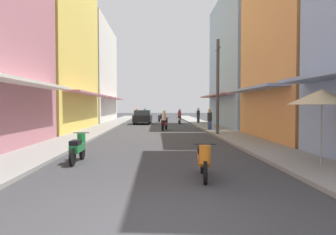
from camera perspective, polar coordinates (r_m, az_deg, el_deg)
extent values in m
plane|color=#38383A|center=(26.71, -2.01, -1.91)|extent=(113.02, 113.02, 0.00)
cube|color=gray|center=(27.09, -11.83, -1.77)|extent=(2.13, 59.37, 0.12)
cube|color=gray|center=(27.12, 7.80, -1.74)|extent=(2.13, 59.37, 0.12)
cube|color=silver|center=(12.05, -27.43, 6.27)|extent=(1.10, 12.45, 0.12)
cube|color=#EFD159|center=(26.58, -21.79, 15.06)|extent=(6.00, 12.25, 15.79)
cube|color=#B7727F|center=(24.96, -14.02, 4.18)|extent=(1.10, 11.03, 0.12)
cube|color=silver|center=(39.30, -14.95, 7.74)|extent=(6.00, 13.79, 11.53)
cube|color=#B7727F|center=(38.49, -9.81, 3.47)|extent=(1.10, 12.41, 0.12)
cube|color=#D88C4C|center=(19.32, 25.33, 11.34)|extent=(6.00, 8.46, 10.08)
cube|color=#8CA5CC|center=(17.75, 15.11, 5.03)|extent=(1.10, 7.62, 0.12)
cube|color=#8CA5CC|center=(29.41, 15.39, 9.75)|extent=(6.00, 11.70, 11.63)
cube|color=#B7727F|center=(28.31, 8.55, 3.97)|extent=(1.10, 10.53, 0.12)
cylinder|color=black|center=(35.57, -1.06, -0.44)|extent=(0.23, 0.56, 0.56)
cylinder|color=black|center=(36.77, -1.63, -0.36)|extent=(0.23, 0.56, 0.56)
cube|color=black|center=(36.21, -1.37, -0.05)|extent=(0.54, 1.04, 0.24)
cube|color=black|center=(36.40, -1.46, 0.27)|extent=(0.42, 0.62, 0.14)
cylinder|color=black|center=(35.68, -1.12, 0.24)|extent=(0.28, 0.28, 0.45)
cylinder|color=black|center=(35.67, -1.12, 0.64)|extent=(0.54, 0.18, 0.03)
cylinder|color=black|center=(39.61, -4.00, -0.19)|extent=(0.15, 0.57, 0.56)
cylinder|color=black|center=(38.38, -4.31, -0.26)|extent=(0.15, 0.57, 0.56)
cube|color=red|center=(38.94, -4.16, 0.10)|extent=(0.41, 1.03, 0.24)
cube|color=black|center=(38.74, -4.21, 0.38)|extent=(0.35, 0.59, 0.14)
cylinder|color=red|center=(39.47, -4.03, 0.42)|extent=(0.28, 0.28, 0.45)
cylinder|color=black|center=(39.47, -4.03, 0.78)|extent=(0.55, 0.10, 0.03)
cylinder|color=#99333F|center=(38.78, -4.20, 0.90)|extent=(0.34, 0.34, 0.55)
sphere|color=#197233|center=(38.77, -4.21, 1.49)|extent=(0.26, 0.26, 0.26)
cylinder|color=black|center=(42.16, -5.39, -0.05)|extent=(0.20, 0.56, 0.56)
cylinder|color=black|center=(40.96, -5.85, -0.12)|extent=(0.20, 0.56, 0.56)
cube|color=#B2B2B7|center=(41.51, -5.64, 0.22)|extent=(0.49, 1.04, 0.24)
cube|color=black|center=(41.31, -5.71, 0.49)|extent=(0.39, 0.61, 0.14)
cylinder|color=#B2B2B7|center=(42.03, -5.43, 0.52)|extent=(0.28, 0.28, 0.45)
cylinder|color=black|center=(42.02, -5.43, 0.86)|extent=(0.54, 0.15, 0.03)
cylinder|color=#99333F|center=(41.35, -5.69, 0.97)|extent=(0.34, 0.34, 0.55)
sphere|color=orange|center=(41.34, -5.70, 1.53)|extent=(0.26, 0.26, 0.26)
cylinder|color=black|center=(33.16, 1.98, -0.63)|extent=(0.09, 0.56, 0.56)
cylinder|color=black|center=(31.91, 2.18, -0.74)|extent=(0.09, 0.56, 0.56)
cube|color=silver|center=(32.48, 2.09, -0.30)|extent=(0.29, 1.00, 0.24)
cube|color=black|center=(32.27, 2.12, 0.04)|extent=(0.29, 0.56, 0.14)
cylinder|color=silver|center=(33.02, 2.00, 0.08)|extent=(0.28, 0.28, 0.45)
cylinder|color=black|center=(33.01, 2.00, 0.52)|extent=(0.55, 0.04, 0.03)
cylinder|color=#99333F|center=(32.31, 2.11, 0.66)|extent=(0.34, 0.34, 0.55)
sphere|color=#B2B2B7|center=(32.30, 2.11, 1.37)|extent=(0.26, 0.26, 0.26)
cylinder|color=black|center=(11.44, -15.35, -5.99)|extent=(0.09, 0.56, 0.56)
cylinder|color=black|center=(10.24, -17.02, -6.96)|extent=(0.09, 0.56, 0.56)
cube|color=#197233|center=(10.76, -16.22, -5.33)|extent=(0.29, 1.00, 0.24)
cube|color=black|center=(10.55, -16.50, -4.39)|extent=(0.29, 0.56, 0.14)
cylinder|color=#197233|center=(11.27, -15.52, -3.96)|extent=(0.28, 0.28, 0.45)
cylinder|color=black|center=(11.24, -15.53, -2.70)|extent=(0.55, 0.04, 0.03)
cylinder|color=black|center=(24.79, -0.32, -1.57)|extent=(0.21, 0.56, 0.56)
cylinder|color=black|center=(23.57, -0.97, -1.76)|extent=(0.21, 0.56, 0.56)
cube|color=maroon|center=(24.12, -0.66, -1.15)|extent=(0.52, 1.04, 0.24)
cube|color=black|center=(23.91, -0.77, -0.70)|extent=(0.41, 0.61, 0.14)
cylinder|color=maroon|center=(24.64, -0.38, -0.61)|extent=(0.28, 0.28, 0.45)
cylinder|color=black|center=(24.63, -0.38, -0.03)|extent=(0.54, 0.16, 0.03)
cylinder|color=beige|center=(23.95, -0.74, 0.14)|extent=(0.34, 0.34, 0.55)
sphere|color=silver|center=(23.93, -0.74, 1.10)|extent=(0.26, 0.26, 0.26)
cylinder|color=black|center=(7.67, 6.79, -9.93)|extent=(0.13, 0.56, 0.56)
cylinder|color=black|center=(8.90, 6.25, -8.25)|extent=(0.13, 0.56, 0.56)
cube|color=orange|center=(8.29, 6.48, -7.47)|extent=(0.37, 1.02, 0.24)
cube|color=black|center=(8.46, 6.40, -5.91)|extent=(0.33, 0.58, 0.14)
cylinder|color=orange|center=(7.72, 6.74, -6.69)|extent=(0.28, 0.28, 0.45)
cylinder|color=black|center=(7.69, 6.75, -4.85)|extent=(0.55, 0.08, 0.03)
cube|color=black|center=(32.51, -4.61, -0.13)|extent=(1.90, 4.16, 0.70)
cube|color=#333D47|center=(32.34, -4.63, 0.83)|extent=(1.67, 2.15, 0.60)
cylinder|color=black|center=(33.83, -5.71, -0.52)|extent=(0.20, 0.65, 0.64)
cylinder|color=black|center=(33.72, -3.17, -0.52)|extent=(0.20, 0.65, 0.64)
cylinder|color=black|center=(31.35, -6.15, -0.73)|extent=(0.20, 0.65, 0.64)
cylinder|color=black|center=(31.23, -3.41, -0.73)|extent=(0.20, 0.65, 0.64)
cylinder|color=#262628|center=(33.05, 5.53, -0.48)|extent=(0.28, 0.28, 0.76)
cylinder|color=#262628|center=(33.02, 5.54, 0.74)|extent=(0.34, 0.34, 0.64)
sphere|color=#9E7256|center=(33.01, 5.54, 1.54)|extent=(0.22, 0.22, 0.22)
cylinder|color=#334C8C|center=(23.42, 7.59, -1.56)|extent=(0.28, 0.28, 0.76)
cylinder|color=#262628|center=(23.39, 7.60, 0.14)|extent=(0.34, 0.34, 0.64)
sphere|color=tan|center=(23.38, 7.61, 1.27)|extent=(0.22, 0.22, 0.22)
cone|color=#D1B77A|center=(23.38, 7.61, 1.51)|extent=(0.44, 0.44, 0.16)
cylinder|color=#99999E|center=(10.30, 26.13, -2.45)|extent=(0.05, 0.05, 2.20)
cone|color=beige|center=(10.27, 26.22, 3.39)|extent=(1.95, 1.95, 0.45)
cylinder|color=#4C4C4F|center=(20.02, 9.04, 5.38)|extent=(0.20, 0.20, 6.05)
cylinder|color=#3F382D|center=(20.30, 9.08, 12.22)|extent=(0.08, 1.20, 0.08)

